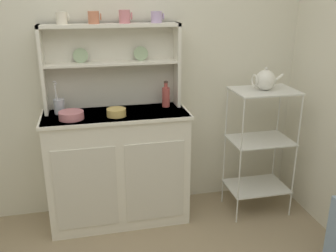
% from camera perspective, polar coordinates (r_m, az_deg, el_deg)
% --- Properties ---
extents(wall_back, '(3.84, 0.05, 2.50)m').
position_cam_1_polar(wall_back, '(3.05, -9.18, 9.33)').
color(wall_back, silver).
rests_on(wall_back, ground).
extents(hutch_cabinet, '(1.11, 0.45, 0.92)m').
position_cam_1_polar(hutch_cabinet, '(3.04, -7.52, -6.08)').
color(hutch_cabinet, white).
rests_on(hutch_cabinet, ground).
extents(hutch_shelf_unit, '(1.03, 0.18, 0.65)m').
position_cam_1_polar(hutch_shelf_unit, '(2.95, -8.54, 9.94)').
color(hutch_shelf_unit, silver).
rests_on(hutch_shelf_unit, hutch_cabinet).
extents(bakers_rack, '(0.49, 0.35, 1.06)m').
position_cam_1_polar(bakers_rack, '(3.17, 13.74, -1.90)').
color(bakers_rack, silver).
rests_on(bakers_rack, ground).
extents(cup_cream_0, '(0.09, 0.08, 0.09)m').
position_cam_1_polar(cup_cream_0, '(2.87, -15.70, 15.40)').
color(cup_cream_0, silver).
rests_on(cup_cream_0, hutch_shelf_unit).
extents(cup_terracotta_1, '(0.09, 0.08, 0.09)m').
position_cam_1_polar(cup_terracotta_1, '(2.87, -11.12, 15.77)').
color(cup_terracotta_1, '#C67556').
rests_on(cup_terracotta_1, hutch_shelf_unit).
extents(cup_rose_2, '(0.10, 0.08, 0.09)m').
position_cam_1_polar(cup_rose_2, '(2.89, -6.54, 16.08)').
color(cup_rose_2, '#D17A84').
rests_on(cup_rose_2, hutch_shelf_unit).
extents(cup_lilac_3, '(0.10, 0.08, 0.08)m').
position_cam_1_polar(cup_lilac_3, '(2.92, -1.71, 16.11)').
color(cup_lilac_3, '#B79ECC').
rests_on(cup_lilac_3, hutch_shelf_unit).
extents(bowl_mixing_large, '(0.18, 0.18, 0.06)m').
position_cam_1_polar(bowl_mixing_large, '(2.80, -14.38, 1.58)').
color(bowl_mixing_large, '#D17A84').
rests_on(bowl_mixing_large, hutch_cabinet).
extents(bowl_floral_medium, '(0.14, 0.14, 0.06)m').
position_cam_1_polar(bowl_floral_medium, '(2.80, -7.79, 2.05)').
color(bowl_floral_medium, '#DBB760').
rests_on(bowl_floral_medium, hutch_cabinet).
extents(jam_bottle, '(0.06, 0.06, 0.20)m').
position_cam_1_polar(jam_bottle, '(3.00, -0.31, 4.50)').
color(jam_bottle, '#B74C47').
rests_on(jam_bottle, hutch_cabinet).
extents(utensil_jar, '(0.08, 0.08, 0.25)m').
position_cam_1_polar(utensil_jar, '(2.94, -16.07, 2.90)').
color(utensil_jar, '#B2B7C6').
rests_on(utensil_jar, hutch_cabinet).
extents(porcelain_teapot, '(0.25, 0.16, 0.18)m').
position_cam_1_polar(porcelain_teapot, '(3.03, 14.45, 6.74)').
color(porcelain_teapot, white).
rests_on(porcelain_teapot, bakers_rack).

